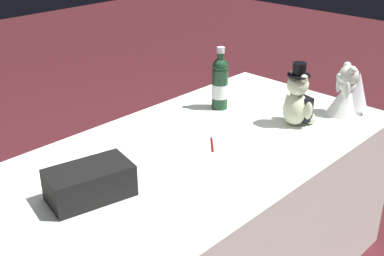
% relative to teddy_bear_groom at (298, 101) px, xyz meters
% --- Properties ---
extents(reception_table, '(1.88, 0.93, 0.72)m').
position_rel_teddy_bear_groom_xyz_m(reception_table, '(-0.52, 0.16, -0.47)').
color(reception_table, white).
rests_on(reception_table, ground_plane).
extents(teddy_bear_groom, '(0.16, 0.16, 0.29)m').
position_rel_teddy_bear_groom_xyz_m(teddy_bear_groom, '(0.00, 0.00, 0.00)').
color(teddy_bear_groom, beige).
rests_on(teddy_bear_groom, reception_table).
extents(teddy_bear_bride, '(0.21, 0.21, 0.25)m').
position_rel_teddy_bear_groom_xyz_m(teddy_bear_bride, '(0.27, -0.11, -0.00)').
color(teddy_bear_bride, white).
rests_on(teddy_bear_bride, reception_table).
extents(champagne_bottle, '(0.08, 0.08, 0.30)m').
position_rel_teddy_bear_groom_xyz_m(champagne_bottle, '(-0.10, 0.38, 0.02)').
color(champagne_bottle, '#193B22').
rests_on(champagne_bottle, reception_table).
extents(signing_pen, '(0.10, 0.10, 0.01)m').
position_rel_teddy_bear_groom_xyz_m(signing_pen, '(-0.42, 0.13, -0.11)').
color(signing_pen, maroon).
rests_on(signing_pen, reception_table).
extents(gift_case_black, '(0.31, 0.22, 0.11)m').
position_rel_teddy_bear_groom_xyz_m(gift_case_black, '(-1.01, 0.17, -0.05)').
color(gift_case_black, black).
rests_on(gift_case_black, reception_table).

